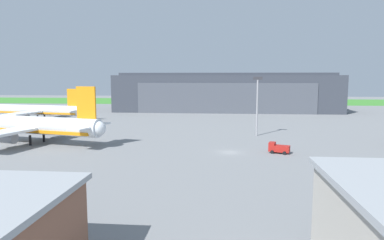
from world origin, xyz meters
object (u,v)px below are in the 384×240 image
(maintenance_hangar, at_px, (226,93))
(apron_light_mast, at_px, (257,101))
(airliner_near_right, at_px, (31,126))
(ops_van, at_px, (278,148))
(airliner_far_left, at_px, (37,110))

(maintenance_hangar, distance_m, apron_light_mast, 72.49)
(airliner_near_right, xyz_separation_m, ops_van, (56.53, -5.94, -3.13))
(airliner_near_right, bearing_deg, ops_van, -6.00)
(ops_van, xyz_separation_m, apron_light_mast, (-2.41, 21.66, 8.34))
(airliner_far_left, height_order, apron_light_mast, apron_light_mast)
(maintenance_hangar, height_order, airliner_far_left, maintenance_hangar)
(airliner_far_left, height_order, airliner_near_right, airliner_near_right)
(airliner_near_right, distance_m, apron_light_mast, 56.59)
(airliner_near_right, bearing_deg, airliner_far_left, 117.42)
(maintenance_hangar, bearing_deg, airliner_far_left, -147.45)
(airliner_far_left, distance_m, apron_light_mast, 81.97)
(airliner_far_left, bearing_deg, airliner_near_right, -62.58)
(ops_van, bearing_deg, maintenance_hangar, 96.26)
(maintenance_hangar, bearing_deg, ops_van, -83.74)
(apron_light_mast, bearing_deg, maintenance_hangar, 96.23)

